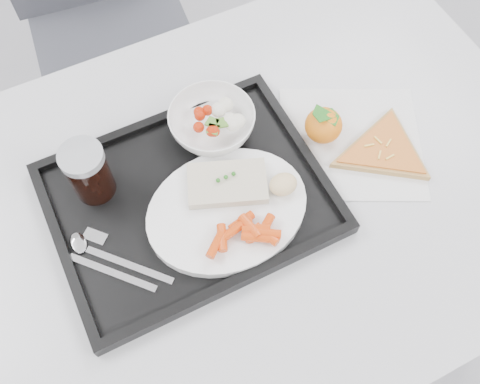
{
  "coord_description": "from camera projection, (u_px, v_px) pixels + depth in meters",
  "views": [
    {
      "loc": [
        -0.17,
        -0.08,
        1.56
      ],
      "look_at": [
        0.02,
        0.29,
        0.77
      ],
      "focal_mm": 40.0,
      "sensor_mm": 36.0,
      "label": 1
    }
  ],
  "objects": [
    {
      "name": "cutlery",
      "position": [
        105.0,
        257.0,
        0.84
      ],
      "size": [
        0.14,
        0.15,
        0.01
      ],
      "color": "silver",
      "rests_on": "tray"
    },
    {
      "name": "cola_glass",
      "position": [
        88.0,
        171.0,
        0.85
      ],
      "size": [
        0.07,
        0.07,
        0.11
      ],
      "color": "black",
      "rests_on": "tray"
    },
    {
      "name": "bread_roll",
      "position": [
        283.0,
        184.0,
        0.87
      ],
      "size": [
        0.05,
        0.04,
        0.03
      ],
      "color": "#EBC888",
      "rests_on": "dinner_plate"
    },
    {
      "name": "tray",
      "position": [
        189.0,
        199.0,
        0.9
      ],
      "size": [
        0.45,
        0.35,
        0.03
      ],
      "color": "black",
      "rests_on": "table"
    },
    {
      "name": "carrot_pile",
      "position": [
        247.0,
        232.0,
        0.83
      ],
      "size": [
        0.13,
        0.07,
        0.02
      ],
      "color": "#D43F0D",
      "rests_on": "dinner_plate"
    },
    {
      "name": "tangerine",
      "position": [
        323.0,
        125.0,
        0.94
      ],
      "size": [
        0.08,
        0.08,
        0.07
      ],
      "color": "#DC4C05",
      "rests_on": "napkin"
    },
    {
      "name": "dinner_plate",
      "position": [
        227.0,
        210.0,
        0.87
      ],
      "size": [
        0.27,
        0.27,
        0.02
      ],
      "color": "white",
      "rests_on": "tray"
    },
    {
      "name": "table",
      "position": [
        228.0,
        216.0,
        0.97
      ],
      "size": [
        1.2,
        0.8,
        0.75
      ],
      "color": "silver",
      "rests_on": "ground"
    },
    {
      "name": "salad_contents",
      "position": [
        221.0,
        118.0,
        0.93
      ],
      "size": [
        0.09,
        0.07,
        0.02
      ],
      "color": "#AA2007",
      "rests_on": "salad_bowl"
    },
    {
      "name": "napkin",
      "position": [
        351.0,
        142.0,
        0.96
      ],
      "size": [
        0.33,
        0.33,
        0.0
      ],
      "color": "silver",
      "rests_on": "table"
    },
    {
      "name": "fish_fillet",
      "position": [
        227.0,
        183.0,
        0.88
      ],
      "size": [
        0.15,
        0.12,
        0.03
      ],
      "color": "beige",
      "rests_on": "dinner_plate"
    },
    {
      "name": "chair",
      "position": [
        100.0,
        5.0,
        1.42
      ],
      "size": [
        0.47,
        0.47,
        0.93
      ],
      "color": "#37383F",
      "rests_on": "ground"
    },
    {
      "name": "pizza_slice",
      "position": [
        384.0,
        150.0,
        0.94
      ],
      "size": [
        0.24,
        0.24,
        0.02
      ],
      "color": "tan",
      "rests_on": "napkin"
    },
    {
      "name": "salad_bowl",
      "position": [
        212.0,
        122.0,
        0.94
      ],
      "size": [
        0.15,
        0.15,
        0.05
      ],
      "color": "white",
      "rests_on": "tray"
    }
  ]
}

